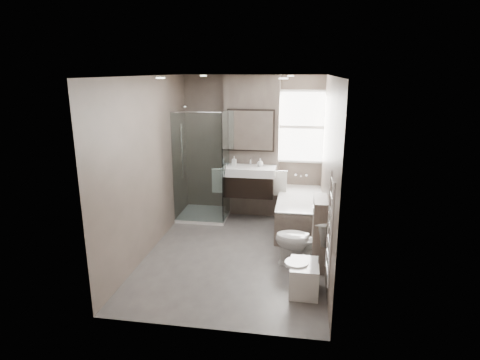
% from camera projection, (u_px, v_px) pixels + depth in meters
% --- Properties ---
extents(room, '(2.70, 3.90, 2.70)m').
position_uv_depth(room, '(236.00, 169.00, 5.76)').
color(room, '#534F4C').
rests_on(room, ground).
extents(vanity_pier, '(1.00, 0.25, 2.60)m').
position_uv_depth(vanity_pier, '(252.00, 147.00, 7.45)').
color(vanity_pier, '#60544C').
rests_on(vanity_pier, ground).
extents(vanity, '(0.95, 0.47, 0.66)m').
position_uv_depth(vanity, '(249.00, 181.00, 7.26)').
color(vanity, black).
rests_on(vanity, vanity_pier).
extents(mirror_cabinet, '(0.86, 0.08, 0.76)m').
position_uv_depth(mirror_cabinet, '(251.00, 130.00, 7.20)').
color(mirror_cabinet, black).
rests_on(mirror_cabinet, vanity_pier).
extents(towel_left, '(0.24, 0.06, 0.44)m').
position_uv_depth(towel_left, '(219.00, 181.00, 7.33)').
color(towel_left, silver).
rests_on(towel_left, vanity_pier).
extents(towel_right, '(0.24, 0.06, 0.44)m').
position_uv_depth(towel_right, '(280.00, 183.00, 7.16)').
color(towel_right, silver).
rests_on(towel_right, vanity_pier).
extents(shower_enclosure, '(0.90, 0.90, 2.00)m').
position_uv_depth(shower_enclosure, '(208.00, 193.00, 7.37)').
color(shower_enclosure, white).
rests_on(shower_enclosure, ground).
extents(bathtub, '(0.75, 1.60, 0.57)m').
position_uv_depth(bathtub, '(299.00, 212.00, 6.92)').
color(bathtub, '#60544C').
rests_on(bathtub, ground).
extents(window, '(0.98, 0.06, 1.33)m').
position_uv_depth(window, '(302.00, 127.00, 7.30)').
color(window, white).
rests_on(window, room).
extents(toilet, '(0.82, 0.57, 0.76)m').
position_uv_depth(toilet, '(301.00, 241.00, 5.59)').
color(toilet, white).
rests_on(toilet, ground).
extents(cistern_box, '(0.19, 0.55, 1.00)m').
position_uv_depth(cistern_box, '(319.00, 233.00, 5.54)').
color(cistern_box, '#60544C').
rests_on(cistern_box, ground).
extents(bidet, '(0.42, 0.48, 0.50)m').
position_uv_depth(bidet, '(303.00, 277.00, 4.95)').
color(bidet, white).
rests_on(bidet, ground).
extents(towel_radiator, '(0.03, 0.49, 1.10)m').
position_uv_depth(towel_radiator, '(330.00, 228.00, 4.09)').
color(towel_radiator, silver).
rests_on(towel_radiator, room).
extents(soap_bottle_a, '(0.08, 0.08, 0.17)m').
position_uv_depth(soap_bottle_a, '(234.00, 161.00, 7.28)').
color(soap_bottle_a, white).
rests_on(soap_bottle_a, vanity).
extents(soap_bottle_b, '(0.11, 0.11, 0.14)m').
position_uv_depth(soap_bottle_b, '(260.00, 162.00, 7.21)').
color(soap_bottle_b, white).
rests_on(soap_bottle_b, vanity).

